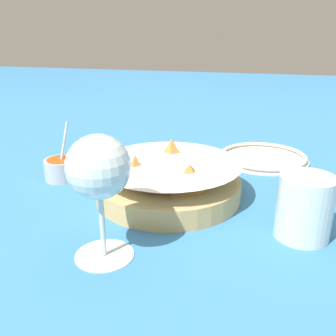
% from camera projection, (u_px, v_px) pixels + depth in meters
% --- Properties ---
extents(ground_plane, '(4.00, 4.00, 0.00)m').
position_uv_depth(ground_plane, '(188.00, 199.00, 0.67)').
color(ground_plane, teal).
extents(food_basket, '(0.26, 0.26, 0.09)m').
position_uv_depth(food_basket, '(168.00, 182.00, 0.66)').
color(food_basket, tan).
rests_on(food_basket, ground_plane).
extents(sauce_cup, '(0.07, 0.07, 0.11)m').
position_uv_depth(sauce_cup, '(62.00, 168.00, 0.75)').
color(sauce_cup, '#B7B7BC').
rests_on(sauce_cup, ground_plane).
extents(wine_glass, '(0.08, 0.08, 0.17)m').
position_uv_depth(wine_glass, '(99.00, 171.00, 0.46)').
color(wine_glass, silver).
rests_on(wine_glass, ground_plane).
extents(beer_mug, '(0.12, 0.08, 0.09)m').
position_uv_depth(beer_mug, '(304.00, 209.00, 0.53)').
color(beer_mug, silver).
rests_on(beer_mug, ground_plane).
extents(side_plate, '(0.20, 0.20, 0.01)m').
position_uv_depth(side_plate, '(263.00, 157.00, 0.86)').
color(side_plate, silver).
rests_on(side_plate, ground_plane).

